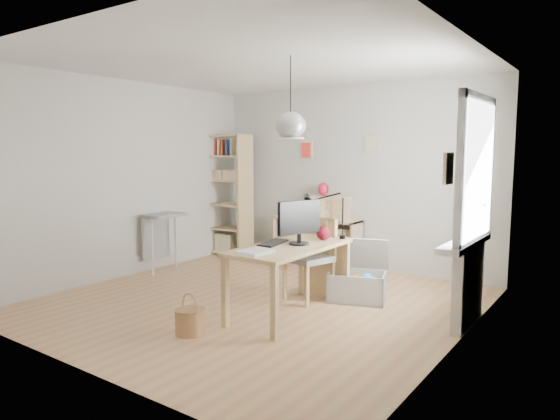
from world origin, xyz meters
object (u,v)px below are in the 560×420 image
Objects in this scene: desk at (290,254)px; monitor at (299,220)px; tall_bookshelf at (227,190)px; chair at (313,253)px; cube_shelf at (316,245)px; drawer_chest at (330,208)px; storage_chest at (359,280)px.

monitor reaches higher than desk.
monitor is at bearing -35.15° from tall_bookshelf.
chair is (2.49, -1.34, -0.54)m from tall_bookshelf.
cube_shelf is at bearing 10.19° from tall_bookshelf.
chair is at bearing 98.68° from desk.
tall_bookshelf is at bearing -169.81° from cube_shelf.
drawer_chest is (-0.76, 2.19, 0.24)m from desk.
tall_bookshelf reaches higher than desk.
cube_shelf is 2.67× the size of monitor.
monitor is 0.85× the size of drawer_chest.
desk is 0.37m from monitor.
storage_chest is at bearing -43.63° from cube_shelf.
tall_bookshelf is at bearing 142.40° from storage_chest.
tall_bookshelf is 2.09× the size of chair.
drawer_chest is at bearing 129.44° from chair.
drawer_chest is at bearing 129.10° from monitor.
drawer_chest is at bearing 109.09° from desk.
desk is at bearing -64.71° from chair.
desk reaches higher than storage_chest.
chair is 0.71m from monitor.
tall_bookshelf reaches higher than drawer_chest.
cube_shelf is 2.26× the size of drawer_chest.
cube_shelf is 0.70× the size of tall_bookshelf.
storage_chest is (0.35, 0.92, -0.43)m from desk.
chair is at bearing -60.19° from cube_shelf.
monitor reaches higher than drawer_chest.
desk is at bearing -91.29° from drawer_chest.
cube_shelf reaches higher than storage_chest.
chair is (0.93, -1.62, 0.25)m from cube_shelf.
tall_bookshelf reaches higher than storage_chest.
desk is 1.08m from storage_chest.
drawer_chest is (-1.11, 1.27, 0.67)m from storage_chest.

